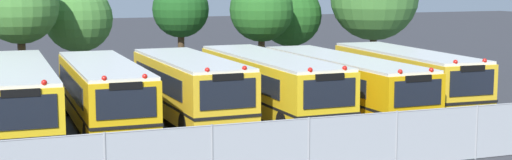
{
  "coord_description": "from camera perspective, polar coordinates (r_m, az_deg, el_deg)",
  "views": [
    {
      "loc": [
        -7.87,
        -28.36,
        5.8
      ],
      "look_at": [
        2.84,
        0.0,
        1.6
      ],
      "focal_mm": 51.62,
      "sensor_mm": 36.0,
      "label": 1
    }
  ],
  "objects": [
    {
      "name": "traffic_cone",
      "position": [
        24.59,
        12.2,
        -5.22
      ],
      "size": [
        0.46,
        0.46,
        0.6
      ],
      "primitive_type": "cone",
      "color": "#EA5914",
      "rests_on": "ground_plane"
    },
    {
      "name": "school_bus_5",
      "position": [
        32.09,
        6.67,
        -0.13
      ],
      "size": [
        2.73,
        11.68,
        2.57
      ],
      "rotation": [
        0.0,
        0.0,
        3.16
      ],
      "color": "#EAA80C",
      "rests_on": "ground_plane"
    },
    {
      "name": "ground_plane",
      "position": [
        30.0,
        -5.09,
        -3.29
      ],
      "size": [
        160.0,
        160.0,
        0.0
      ],
      "primitive_type": "plane",
      "color": "#38383D"
    },
    {
      "name": "school_bus_1",
      "position": [
        28.79,
        -18.18,
        -1.2
      ],
      "size": [
        2.74,
        11.67,
        2.76
      ],
      "rotation": [
        0.0,
        0.0,
        3.13
      ],
      "color": "yellow",
      "rests_on": "ground_plane"
    },
    {
      "name": "tree_2",
      "position": [
        38.0,
        -17.94,
        5.66
      ],
      "size": [
        3.77,
        3.77,
        6.36
      ],
      "color": "#4C3823",
      "rests_on": "ground_plane"
    },
    {
      "name": "tree_5",
      "position": [
        40.52,
        0.28,
        5.59
      ],
      "size": [
        3.52,
        3.52,
        5.85
      ],
      "color": "#4C3823",
      "rests_on": "ground_plane"
    },
    {
      "name": "tree_4",
      "position": [
        41.96,
        -5.94,
        5.56
      ],
      "size": [
        3.21,
        3.21,
        5.67
      ],
      "color": "#4C3823",
      "rests_on": "ground_plane"
    },
    {
      "name": "chainlink_fence",
      "position": [
        21.16,
        0.44,
        -5.45
      ],
      "size": [
        26.79,
        0.07,
        1.77
      ],
      "color": "#9EA0A3",
      "rests_on": "ground_plane"
    },
    {
      "name": "tree_3",
      "position": [
        41.03,
        -13.47,
        4.62
      ],
      "size": [
        3.69,
        3.69,
        5.5
      ],
      "color": "#4C3823",
      "rests_on": "ground_plane"
    },
    {
      "name": "school_bus_4",
      "position": [
        30.91,
        1.07,
        -0.24
      ],
      "size": [
        2.74,
        11.1,
        2.72
      ],
      "rotation": [
        0.0,
        0.0,
        3.16
      ],
      "color": "yellow",
      "rests_on": "ground_plane"
    },
    {
      "name": "tree_6",
      "position": [
        44.23,
        2.67,
        4.96
      ],
      "size": [
        3.75,
        3.75,
        5.49
      ],
      "color": "#4C3823",
      "rests_on": "ground_plane"
    },
    {
      "name": "school_bus_6",
      "position": [
        33.95,
        11.57,
        0.3
      ],
      "size": [
        2.76,
        10.11,
        2.68
      ],
      "rotation": [
        0.0,
        0.0,
        3.11
      ],
      "color": "yellow",
      "rests_on": "ground_plane"
    },
    {
      "name": "school_bus_2",
      "position": [
        29.22,
        -11.74,
        -0.91
      ],
      "size": [
        2.56,
        10.22,
        2.69
      ],
      "rotation": [
        0.0,
        0.0,
        3.13
      ],
      "color": "yellow",
      "rests_on": "ground_plane"
    },
    {
      "name": "school_bus_3",
      "position": [
        29.79,
        -5.15,
        -0.54
      ],
      "size": [
        2.78,
        9.27,
        2.76
      ],
      "rotation": [
        0.0,
        0.0,
        3.17
      ],
      "color": "yellow",
      "rests_on": "ground_plane"
    }
  ]
}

